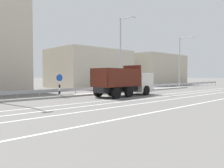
{
  "coord_description": "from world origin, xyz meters",
  "views": [
    {
      "loc": [
        -15.26,
        -17.56,
        2.17
      ],
      "look_at": [
        0.96,
        -0.11,
        1.21
      ],
      "focal_mm": 35.0,
      "sensor_mm": 36.0,
      "label": 1
    }
  ],
  "objects_px": {
    "street_lamp_3": "(181,60)",
    "dump_truck": "(130,84)",
    "median_road_sign": "(59,85)",
    "street_lamp_2": "(121,52)"
  },
  "relations": [
    {
      "from": "median_road_sign",
      "to": "street_lamp_2",
      "type": "height_order",
      "value": "street_lamp_2"
    },
    {
      "from": "street_lamp_3",
      "to": "dump_truck",
      "type": "bearing_deg",
      "value": -169.2
    },
    {
      "from": "dump_truck",
      "to": "median_road_sign",
      "type": "height_order",
      "value": "dump_truck"
    },
    {
      "from": "street_lamp_2",
      "to": "dump_truck",
      "type": "bearing_deg",
      "value": -119.43
    },
    {
      "from": "dump_truck",
      "to": "street_lamp_3",
      "type": "relative_size",
      "value": 0.91
    },
    {
      "from": "median_road_sign",
      "to": "street_lamp_3",
      "type": "distance_m",
      "value": 22.87
    },
    {
      "from": "median_road_sign",
      "to": "dump_truck",
      "type": "bearing_deg",
      "value": -24.91
    },
    {
      "from": "dump_truck",
      "to": "street_lamp_3",
      "type": "bearing_deg",
      "value": 96.18
    },
    {
      "from": "dump_truck",
      "to": "median_road_sign",
      "type": "bearing_deg",
      "value": -119.54
    },
    {
      "from": "dump_truck",
      "to": "street_lamp_3",
      "type": "height_order",
      "value": "street_lamp_3"
    }
  ]
}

